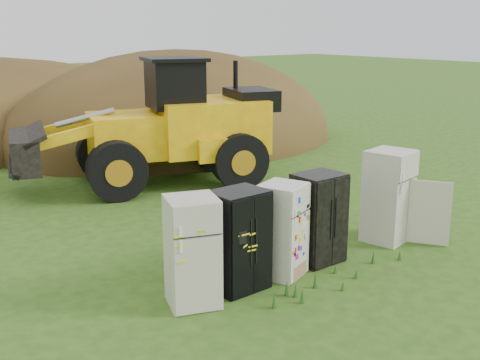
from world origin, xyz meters
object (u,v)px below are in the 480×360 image
object	(u,v)px
fridge_open_door	(388,196)
fridge_dark_mid	(318,218)
fridge_black_side	(238,240)
wheel_loader	(144,123)
fridge_leftmost	(192,252)
fridge_sticker	(282,230)

from	to	relation	value
fridge_open_door	fridge_dark_mid	bearing A→B (deg)	166.51
fridge_black_side	wheel_loader	bearing A→B (deg)	71.28
fridge_dark_mid	wheel_loader	xyz separation A→B (m)	(0.21, 6.65, 0.87)
fridge_black_side	fridge_dark_mid	world-z (taller)	fridge_black_side
fridge_open_door	wheel_loader	xyz separation A→B (m)	(-1.68, 6.71, 0.77)
fridge_leftmost	wheel_loader	distance (m)	7.38
fridge_sticker	wheel_loader	size ratio (longest dim) A/B	0.23
fridge_open_door	wheel_loader	bearing A→B (deg)	92.42
fridge_open_door	fridge_sticker	bearing A→B (deg)	168.36
fridge_dark_mid	fridge_open_door	world-z (taller)	fridge_open_door
fridge_black_side	fridge_leftmost	bearing A→B (deg)	179.80
fridge_sticker	fridge_black_side	bearing A→B (deg)	157.57
fridge_leftmost	fridge_sticker	world-z (taller)	fridge_leftmost
fridge_sticker	wheel_loader	distance (m)	6.87
fridge_leftmost	fridge_open_door	distance (m)	4.65
fridge_dark_mid	fridge_open_door	distance (m)	1.90
fridge_black_side	fridge_dark_mid	distance (m)	1.85
fridge_leftmost	wheel_loader	size ratio (longest dim) A/B	0.24
fridge_leftmost	fridge_sticker	distance (m)	1.82
fridge_open_door	fridge_black_side	bearing A→B (deg)	167.99
fridge_leftmost	fridge_open_door	world-z (taller)	fridge_open_door
fridge_leftmost	fridge_dark_mid	size ratio (longest dim) A/B	1.04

